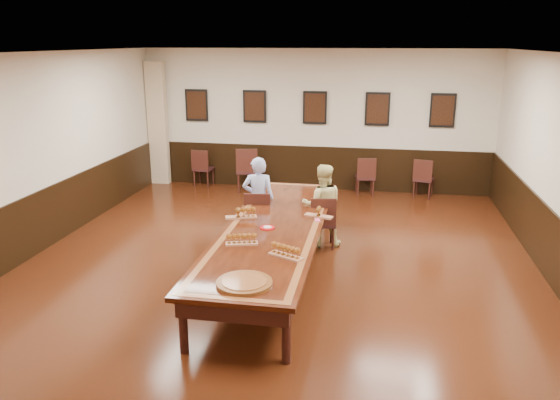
% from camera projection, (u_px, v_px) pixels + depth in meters
% --- Properties ---
extents(floor, '(8.00, 10.00, 0.02)m').
position_uv_depth(floor, '(274.00, 273.00, 8.23)').
color(floor, black).
rests_on(floor, ground).
extents(ceiling, '(8.00, 10.00, 0.02)m').
position_uv_depth(ceiling, '(273.00, 53.00, 7.32)').
color(ceiling, white).
rests_on(ceiling, floor).
extents(wall_back, '(8.00, 0.02, 3.20)m').
position_uv_depth(wall_back, '(315.00, 120.00, 12.50)').
color(wall_back, beige).
rests_on(wall_back, floor).
extents(wall_front, '(8.00, 0.02, 3.20)m').
position_uv_depth(wall_front, '(104.00, 370.00, 3.04)').
color(wall_front, beige).
rests_on(wall_front, floor).
extents(wall_left, '(0.02, 10.00, 3.20)m').
position_uv_depth(wall_left, '(20.00, 159.00, 8.46)').
color(wall_left, beige).
rests_on(wall_left, floor).
extents(chair_man, '(0.50, 0.53, 0.93)m').
position_uv_depth(chair_man, '(258.00, 217.00, 9.31)').
color(chair_man, black).
rests_on(chair_man, floor).
extents(chair_woman, '(0.50, 0.53, 0.90)m').
position_uv_depth(chair_woman, '(322.00, 221.00, 9.15)').
color(chair_woman, black).
rests_on(chair_woman, floor).
extents(spare_chair_a, '(0.46, 0.49, 0.90)m').
position_uv_depth(spare_chair_a, '(203.00, 167.00, 13.02)').
color(spare_chair_a, black).
rests_on(spare_chair_a, floor).
extents(spare_chair_b, '(0.58, 0.62, 1.03)m').
position_uv_depth(spare_chair_b, '(247.00, 169.00, 12.55)').
color(spare_chair_b, black).
rests_on(spare_chair_b, floor).
extents(spare_chair_c, '(0.48, 0.51, 0.88)m').
position_uv_depth(spare_chair_c, '(365.00, 176.00, 12.24)').
color(spare_chair_c, black).
rests_on(spare_chair_c, floor).
extents(spare_chair_d, '(0.51, 0.54, 0.88)m').
position_uv_depth(spare_chair_d, '(424.00, 178.00, 12.08)').
color(spare_chair_d, black).
rests_on(spare_chair_d, floor).
extents(person_man, '(0.59, 0.43, 1.49)m').
position_uv_depth(person_man, '(259.00, 200.00, 9.33)').
color(person_man, '#516CCB').
rests_on(person_man, floor).
extents(person_woman, '(0.78, 0.66, 1.41)m').
position_uv_depth(person_woman, '(322.00, 205.00, 9.17)').
color(person_woman, beige).
rests_on(person_woman, floor).
extents(pink_phone, '(0.10, 0.15, 0.01)m').
position_uv_depth(pink_phone, '(317.00, 220.00, 8.25)').
color(pink_phone, '#FF5496').
rests_on(pink_phone, conference_table).
extents(curtain, '(0.45, 0.18, 2.90)m').
position_uv_depth(curtain, '(158.00, 124.00, 13.01)').
color(curtain, tan).
rests_on(curtain, floor).
extents(wainscoting, '(8.00, 10.00, 1.00)m').
position_uv_depth(wainscoting, '(274.00, 242.00, 8.08)').
color(wainscoting, black).
rests_on(wainscoting, floor).
extents(conference_table, '(1.40, 5.00, 0.76)m').
position_uv_depth(conference_table, '(274.00, 235.00, 8.05)').
color(conference_table, black).
rests_on(conference_table, floor).
extents(posters, '(6.14, 0.04, 0.74)m').
position_uv_depth(posters, '(315.00, 108.00, 12.35)').
color(posters, black).
rests_on(posters, wall_back).
extents(flight_a, '(0.50, 0.28, 0.18)m').
position_uv_depth(flight_a, '(243.00, 213.00, 8.32)').
color(flight_a, '#995D40').
rests_on(flight_a, conference_table).
extents(flight_b, '(0.46, 0.25, 0.16)m').
position_uv_depth(flight_b, '(319.00, 212.00, 8.38)').
color(flight_b, '#995D40').
rests_on(flight_b, conference_table).
extents(flight_c, '(0.45, 0.24, 0.16)m').
position_uv_depth(flight_c, '(242.00, 239.00, 7.25)').
color(flight_c, '#995D40').
rests_on(flight_c, conference_table).
extents(flight_d, '(0.48, 0.34, 0.17)m').
position_uv_depth(flight_d, '(286.00, 251.00, 6.82)').
color(flight_d, '#995D40').
rests_on(flight_d, conference_table).
extents(red_plate_grp, '(0.22, 0.22, 0.03)m').
position_uv_depth(red_plate_grp, '(268.00, 228.00, 7.89)').
color(red_plate_grp, red).
rests_on(red_plate_grp, conference_table).
extents(carved_platter, '(0.73, 0.73, 0.05)m').
position_uv_depth(carved_platter, '(244.00, 283.00, 6.07)').
color(carved_platter, '#512910').
rests_on(carved_platter, conference_table).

